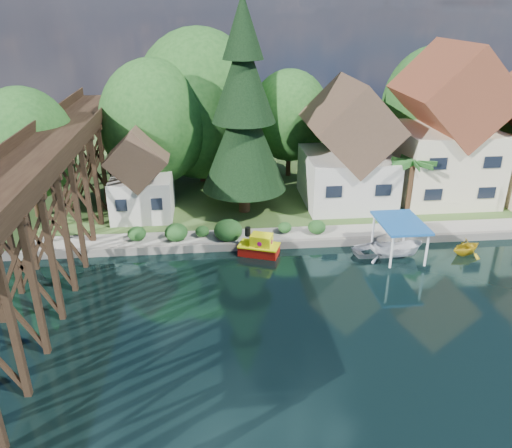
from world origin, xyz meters
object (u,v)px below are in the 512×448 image
at_px(trestle_bridge, 44,204).
at_px(house_left, 348,152).
at_px(boat_yellow, 467,245).
at_px(palm_tree, 413,164).
at_px(tugboat, 260,247).
at_px(boat_canopy, 398,242).
at_px(conifer, 244,114).
at_px(boat_white_a, 380,248).
at_px(house_center, 445,134).
at_px(shed, 141,178).

distance_m(trestle_bridge, house_left, 25.42).
bearing_deg(trestle_bridge, boat_yellow, 1.10).
distance_m(palm_tree, tugboat, 15.00).
xyz_separation_m(boat_canopy, boat_yellow, (5.35, 0.06, -0.54)).
bearing_deg(house_left, tugboat, -134.66).
height_order(conifer, boat_white_a, conifer).
bearing_deg(house_center, trestle_bridge, -160.51).
bearing_deg(conifer, shed, -179.74).
bearing_deg(boat_yellow, house_left, 11.17).
xyz_separation_m(shed, boat_canopy, (19.29, -8.82, -2.59)).
bearing_deg(house_center, conifer, -173.89).
relative_size(house_center, conifer, 0.79).
height_order(house_center, conifer, conifer).
bearing_deg(conifer, boat_canopy, -39.83).
distance_m(house_center, boat_white_a, 14.58).
distance_m(house_left, palm_tree, 5.82).
relative_size(conifer, boat_yellow, 6.67).
bearing_deg(boat_yellow, trestle_bridge, 69.34).
bearing_deg(trestle_bridge, tugboat, 7.84).
bearing_deg(conifer, house_left, 8.91).
bearing_deg(house_center, boat_white_a, -131.02).
xyz_separation_m(house_left, house_center, (9.00, 0.50, 1.28)).
distance_m(house_left, shed, 18.11).
distance_m(shed, conifer, 10.09).
bearing_deg(trestle_bridge, palm_tree, 14.70).
height_order(shed, conifer, conifer).
bearing_deg(boat_canopy, boat_white_a, 142.46).
bearing_deg(tugboat, palm_tree, 21.58).
relative_size(conifer, tugboat, 5.25).
bearing_deg(tugboat, conifer, 94.36).
height_order(tugboat, boat_canopy, boat_canopy).
relative_size(trestle_bridge, boat_yellow, 16.73).
bearing_deg(palm_tree, boat_canopy, -116.02).
bearing_deg(boat_white_a, conifer, 38.84).
relative_size(house_center, palm_tree, 2.69).
bearing_deg(house_center, boat_canopy, -125.46).
height_order(house_left, palm_tree, house_left).
relative_size(house_left, boat_canopy, 2.43).
distance_m(shed, boat_canopy, 21.37).
distance_m(trestle_bridge, conifer, 16.96).
bearing_deg(tugboat, boat_canopy, -8.23).
relative_size(shed, palm_tree, 1.52).
xyz_separation_m(house_left, palm_tree, (4.58, -3.59, -0.14)).
bearing_deg(house_left, boat_canopy, -82.86).
distance_m(conifer, tugboat, 11.16).
bearing_deg(trestle_bridge, house_center, 19.49).
xyz_separation_m(trestle_bridge, boat_white_a, (23.27, 1.29, -4.91)).
height_order(conifer, tugboat, conifer).
bearing_deg(boat_canopy, house_left, 97.14).
xyz_separation_m(trestle_bridge, boat_yellow, (29.64, 0.57, -4.65)).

